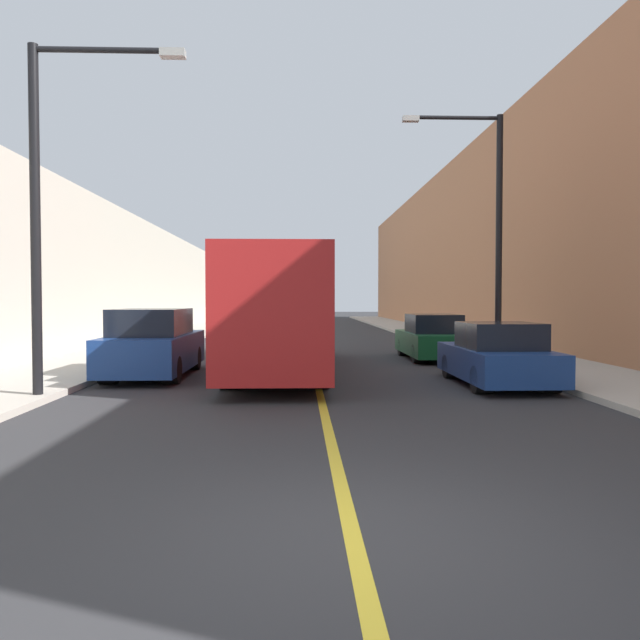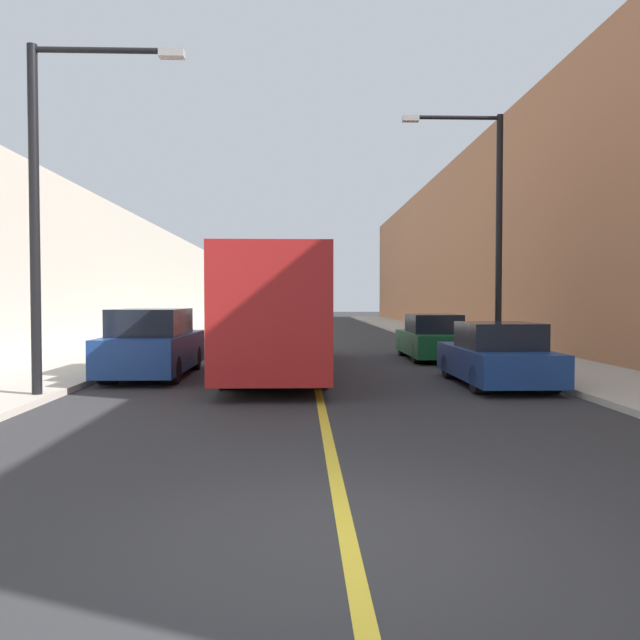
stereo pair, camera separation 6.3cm
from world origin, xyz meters
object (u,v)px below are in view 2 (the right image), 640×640
at_px(car_right_near, 497,357).
at_px(car_right_mid, 432,339).
at_px(street_lamp_right, 490,219).
at_px(street_lamp_left, 50,191).
at_px(bus, 279,311).
at_px(parked_suv_left, 153,345).

relative_size(car_right_near, car_right_mid, 0.95).
distance_m(car_right_near, street_lamp_right, 5.97).
distance_m(car_right_near, street_lamp_left, 10.52).
bearing_deg(bus, parked_suv_left, -161.10).
bearing_deg(parked_suv_left, bus, 18.90).
bearing_deg(parked_suv_left, car_right_near, -13.25).
distance_m(parked_suv_left, car_right_near, 8.86).
bearing_deg(street_lamp_left, bus, 49.27).
relative_size(car_right_near, street_lamp_right, 0.57).
bearing_deg(car_right_near, bus, 149.15).
bearing_deg(car_right_near, street_lamp_left, -168.62).
relative_size(parked_suv_left, street_lamp_left, 0.71).
xyz_separation_m(car_right_near, car_right_mid, (-0.14, 6.57, 0.02)).
bearing_deg(street_lamp_right, street_lamp_left, -149.60).
bearing_deg(street_lamp_left, car_right_near, 11.38).
relative_size(bus, street_lamp_right, 1.51).
relative_size(car_right_near, street_lamp_left, 0.62).
relative_size(bus, street_lamp_left, 1.64).
distance_m(car_right_near, car_right_mid, 6.57).
distance_m(bus, car_right_mid, 6.27).
distance_m(car_right_mid, street_lamp_left, 13.29).
xyz_separation_m(bus, parked_suv_left, (-3.32, -1.14, -0.90)).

